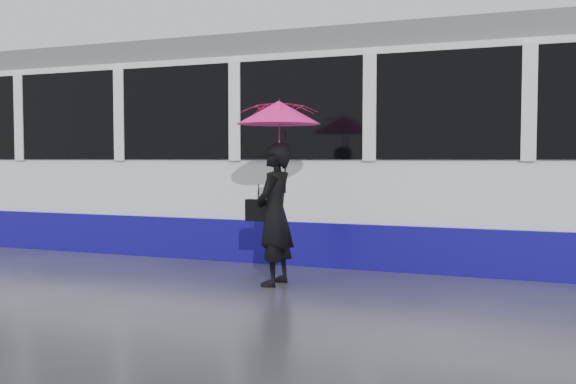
% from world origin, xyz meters
% --- Properties ---
extents(ground, '(90.00, 90.00, 0.00)m').
position_xyz_m(ground, '(0.00, 0.00, 0.00)').
color(ground, '#2D2D32').
rests_on(ground, ground).
extents(rails, '(34.00, 1.51, 0.02)m').
position_xyz_m(rails, '(0.00, 2.50, 0.01)').
color(rails, '#3F3D38').
rests_on(rails, ground).
extents(tram, '(26.00, 2.56, 3.35)m').
position_xyz_m(tram, '(0.50, 2.50, 1.64)').
color(tram, white).
rests_on(tram, ground).
extents(woman, '(0.43, 0.63, 1.70)m').
position_xyz_m(woman, '(1.19, -0.12, 0.85)').
color(woman, black).
rests_on(woman, ground).
extents(umbrella, '(1.03, 1.03, 1.15)m').
position_xyz_m(umbrella, '(1.24, -0.12, 1.86)').
color(umbrella, '#F01477').
rests_on(umbrella, ground).
extents(handbag, '(0.31, 0.14, 0.44)m').
position_xyz_m(handbag, '(0.97, -0.10, 0.89)').
color(handbag, black).
rests_on(handbag, ground).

